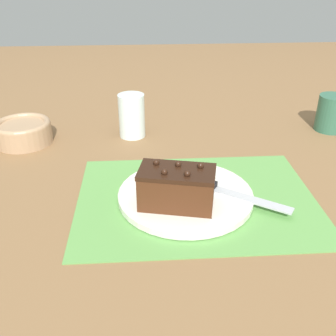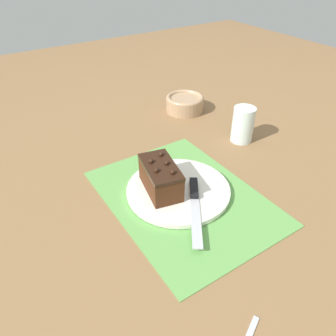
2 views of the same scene
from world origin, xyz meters
TOP-DOWN VIEW (x-y plane):
  - ground_plane at (0.00, 0.00)m, footprint 3.00×3.00m
  - placemat_woven at (0.00, 0.00)m, footprint 0.46×0.34m
  - cake_plate at (-0.02, -0.00)m, footprint 0.26×0.26m
  - chocolate_cake at (-0.04, -0.04)m, footprint 0.15×0.10m
  - serving_knife at (0.04, 0.01)m, footprint 0.20×0.14m
  - drinking_glass at (-0.13, 0.31)m, footprint 0.07×0.07m
  - small_bowl at (-0.40, 0.29)m, footprint 0.14×0.14m
  - coffee_mug at (0.41, 0.32)m, footprint 0.09×0.08m

SIDE VIEW (x-z plane):
  - ground_plane at x=0.00m, z-range 0.00..0.00m
  - placemat_woven at x=0.00m, z-range 0.00..0.00m
  - cake_plate at x=-0.02m, z-range 0.00..0.02m
  - serving_knife at x=0.04m, z-range 0.01..0.03m
  - small_bowl at x=-0.40m, z-range 0.00..0.06m
  - coffee_mug at x=0.41m, z-range 0.00..0.10m
  - chocolate_cake at x=-0.04m, z-range 0.01..0.09m
  - drinking_glass at x=-0.13m, z-range 0.00..0.11m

